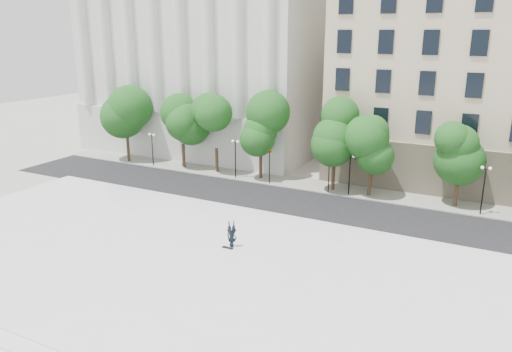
# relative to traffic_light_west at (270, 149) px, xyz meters

# --- Properties ---
(ground) EXTENTS (160.00, 160.00, 0.00)m
(ground) POSITION_rel_traffic_light_west_xyz_m (2.14, -22.30, -3.75)
(ground) COLOR #B1AEA7
(ground) RESTS_ON ground
(plaza) EXTENTS (44.00, 22.00, 0.45)m
(plaza) POSITION_rel_traffic_light_west_xyz_m (2.14, -19.30, -3.53)
(plaza) COLOR white
(plaza) RESTS_ON ground
(street) EXTENTS (60.00, 8.00, 0.02)m
(street) POSITION_rel_traffic_light_west_xyz_m (2.14, -4.30, -3.74)
(street) COLOR black
(street) RESTS_ON ground
(far_sidewalk) EXTENTS (60.00, 4.00, 0.12)m
(far_sidewalk) POSITION_rel_traffic_light_west_xyz_m (2.14, 1.70, -3.69)
(far_sidewalk) COLOR #9F9C92
(far_sidewalk) RESTS_ON ground
(building_west) EXTENTS (31.50, 27.65, 25.60)m
(building_west) POSITION_rel_traffic_light_west_xyz_m (-14.86, 16.27, 9.13)
(building_west) COLOR silver
(building_west) RESTS_ON ground
(traffic_light_west) EXTENTS (1.08, 1.89, 4.26)m
(traffic_light_west) POSITION_rel_traffic_light_west_xyz_m (0.00, 0.00, 0.00)
(traffic_light_west) COLOR black
(traffic_light_west) RESTS_ON ground
(traffic_light_east) EXTENTS (0.86, 1.68, 4.16)m
(traffic_light_east) POSITION_rel_traffic_light_west_xyz_m (6.38, 0.00, -0.10)
(traffic_light_east) COLOR black
(traffic_light_east) RESTS_ON ground
(person_lying) EXTENTS (1.66, 2.01, 0.53)m
(person_lying) POSITION_rel_traffic_light_west_xyz_m (4.76, -15.99, -3.04)
(person_lying) COLOR black
(person_lying) RESTS_ON plaza
(skateboard) EXTENTS (0.82, 0.22, 0.08)m
(skateboard) POSITION_rel_traffic_light_west_xyz_m (4.63, -16.38, -3.26)
(skateboard) COLOR black
(skateboard) RESTS_ON plaza
(street_trees) EXTENTS (47.75, 5.27, 7.86)m
(street_trees) POSITION_rel_traffic_light_west_xyz_m (0.38, 1.14, 1.46)
(street_trees) COLOR #382619
(street_trees) RESTS_ON ground
(lamp_posts) EXTENTS (36.21, 0.28, 4.39)m
(lamp_posts) POSITION_rel_traffic_light_west_xyz_m (2.49, 0.30, -0.87)
(lamp_posts) COLOR black
(lamp_posts) RESTS_ON ground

